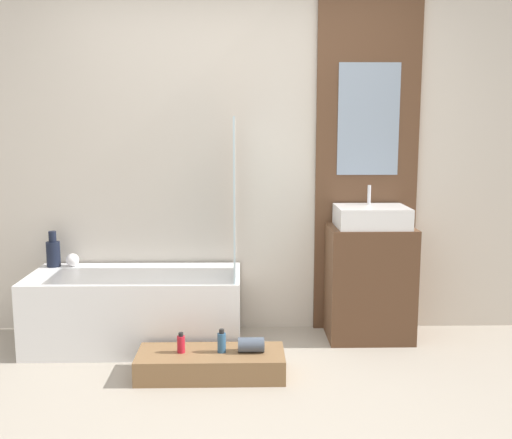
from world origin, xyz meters
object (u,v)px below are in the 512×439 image
(bathtub, at_px, (136,309))
(sink, at_px, (372,217))
(vase_tall_dark, at_px, (53,252))
(bottle_soap_secondary, at_px, (222,342))
(wooden_step_bench, at_px, (211,364))
(bottle_soap_primary, at_px, (181,344))
(vase_round_light, at_px, (72,260))

(bathtub, distance_m, sink, 1.76)
(bathtub, distance_m, vase_tall_dark, 0.75)
(sink, distance_m, bottle_soap_secondary, 1.39)
(wooden_step_bench, height_order, bottle_soap_secondary, bottle_soap_secondary)
(wooden_step_bench, height_order, bottle_soap_primary, bottle_soap_primary)
(wooden_step_bench, height_order, vase_round_light, vase_round_light)
(wooden_step_bench, bearing_deg, vase_round_light, 143.51)
(bathtub, height_order, bottle_soap_secondary, bathtub)
(vase_tall_dark, height_order, vase_round_light, vase_tall_dark)
(vase_tall_dark, relative_size, vase_round_light, 2.77)
(bathtub, xyz_separation_m, wooden_step_bench, (0.55, -0.54, -0.18))
(bathtub, height_order, vase_tall_dark, vase_tall_dark)
(vase_round_light, bearing_deg, bottle_soap_secondary, -34.78)
(sink, bearing_deg, bottle_soap_secondary, -148.28)
(vase_tall_dark, xyz_separation_m, bottle_soap_secondary, (1.23, -0.76, -0.40))
(bottle_soap_secondary, bearing_deg, vase_round_light, 145.22)
(bathtub, distance_m, wooden_step_bench, 0.79)
(bathtub, xyz_separation_m, bottle_soap_primary, (0.37, -0.54, -0.05))
(bottle_soap_primary, relative_size, bottle_soap_secondary, 0.87)
(bathtub, relative_size, bottle_soap_primary, 11.45)
(bottle_soap_primary, bearing_deg, sink, 26.51)
(vase_tall_dark, height_order, bottle_soap_secondary, vase_tall_dark)
(sink, height_order, bottle_soap_secondary, sink)
(wooden_step_bench, distance_m, vase_tall_dark, 1.49)
(bottle_soap_primary, distance_m, bottle_soap_secondary, 0.25)
(wooden_step_bench, relative_size, sink, 1.82)
(sink, bearing_deg, bathtub, -176.49)
(bathtub, relative_size, vase_tall_dark, 5.59)
(vase_round_light, bearing_deg, vase_tall_dark, -178.97)
(wooden_step_bench, height_order, sink, sink)
(vase_tall_dark, distance_m, bottle_soap_secondary, 1.50)
(vase_tall_dark, relative_size, bottle_soap_secondary, 1.78)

